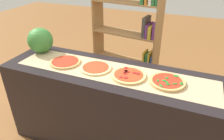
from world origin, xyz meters
TOP-DOWN VIEW (x-y plane):
  - counter at (0.00, 0.00)m, footprint 2.07×0.60m
  - parchment_paper at (0.00, 0.00)m, footprint 1.81×0.38m
  - pizza_plain_0 at (-0.49, -0.01)m, footprint 0.29×0.29m
  - pizza_plain_1 at (-0.16, 0.00)m, footprint 0.29×0.29m
  - pizza_pepperoni_2 at (0.16, -0.02)m, footprint 0.30×0.30m
  - pizza_spinach_3 at (0.49, -0.00)m, footprint 0.29×0.29m
  - watermelon at (-0.87, 0.13)m, footprint 0.26×0.26m
  - bookshelf at (-0.14, 1.14)m, footprint 0.97×0.39m

SIDE VIEW (x-z plane):
  - counter at x=0.00m, z-range 0.00..0.88m
  - bookshelf at x=-0.14m, z-range 0.00..1.69m
  - parchment_paper at x=0.00m, z-range 0.88..0.89m
  - pizza_plain_1 at x=-0.16m, z-range 0.89..0.90m
  - pizza_plain_0 at x=-0.49m, z-range 0.89..0.91m
  - pizza_pepperoni_2 at x=0.16m, z-range 0.88..0.91m
  - pizza_spinach_3 at x=0.49m, z-range 0.88..0.91m
  - watermelon at x=-0.87m, z-range 0.88..1.15m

